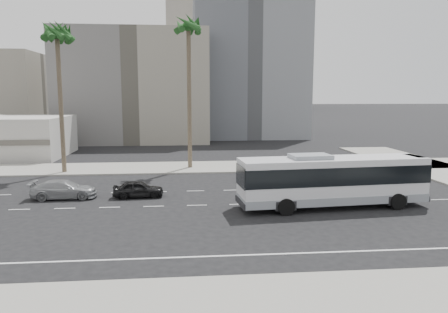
{
  "coord_description": "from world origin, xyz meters",
  "views": [
    {
      "loc": [
        -3.69,
        -28.62,
        7.64
      ],
      "look_at": [
        -0.72,
        4.0,
        2.86
      ],
      "focal_mm": 33.59,
      "sensor_mm": 36.0,
      "label": 1
    }
  ],
  "objects": [
    {
      "name": "palm_mid",
      "position": [
        -15.77,
        13.56,
        13.15
      ],
      "size": [
        4.73,
        4.73,
        14.62
      ],
      "rotation": [
        0.0,
        0.0,
        -0.31
      ],
      "color": "brown",
      "rests_on": "ground"
    },
    {
      "name": "highrise_far",
      "position": [
        70.0,
        260.0,
        30.0
      ],
      "size": [
        22.0,
        22.0,
        60.0
      ],
      "primitive_type": "cube",
      "color": "slate",
      "rests_on": "ground"
    },
    {
      "name": "car_a",
      "position": [
        -7.34,
        2.8,
        0.64
      ],
      "size": [
        1.75,
        3.84,
        1.28
      ],
      "primitive_type": "imported",
      "rotation": [
        0.0,
        0.0,
        1.64
      ],
      "color": "black",
      "rests_on": "ground"
    },
    {
      "name": "civic_tower",
      "position": [
        -2.0,
        250.0,
        38.83
      ],
      "size": [
        42.0,
        42.0,
        129.0
      ],
      "color": "#B5AB9A",
      "rests_on": "ground"
    },
    {
      "name": "palm_near",
      "position": [
        -3.3,
        15.14,
        14.27
      ],
      "size": [
        4.67,
        4.67,
        15.75
      ],
      "rotation": [
        0.0,
        0.0,
        -0.36
      ],
      "color": "brown",
      "rests_on": "ground"
    },
    {
      "name": "car_b",
      "position": [
        -12.84,
        2.96,
        0.69
      ],
      "size": [
        2.11,
        4.84,
        1.38
      ],
      "primitive_type": "imported",
      "rotation": [
        0.0,
        0.0,
        1.61
      ],
      "color": "gray",
      "rests_on": "ground"
    },
    {
      "name": "midrise_gray_center",
      "position": [
        8.0,
        52.0,
        13.0
      ],
      "size": [
        20.0,
        20.0,
        26.0
      ],
      "primitive_type": "cube",
      "color": "slate",
      "rests_on": "ground"
    },
    {
      "name": "highrise_right",
      "position": [
        45.0,
        230.0,
        35.0
      ],
      "size": [
        26.0,
        26.0,
        70.0
      ],
      "primitive_type": "cube",
      "color": "slate",
      "rests_on": "ground"
    },
    {
      "name": "sidewalk_north",
      "position": [
        0.0,
        15.5,
        0.07
      ],
      "size": [
        120.0,
        7.0,
        0.15
      ],
      "primitive_type": "cube",
      "color": "gray",
      "rests_on": "ground"
    },
    {
      "name": "ground",
      "position": [
        0.0,
        0.0,
        0.0
      ],
      "size": [
        700.0,
        700.0,
        0.0
      ],
      "primitive_type": "plane",
      "color": "black",
      "rests_on": "ground"
    },
    {
      "name": "city_bus",
      "position": [
        6.29,
        -1.25,
        1.95
      ],
      "size": [
        13.12,
        4.0,
        3.71
      ],
      "rotation": [
        0.0,
        0.0,
        0.09
      ],
      "color": "silver",
      "rests_on": "ground"
    },
    {
      "name": "midrise_beige_west",
      "position": [
        -12.0,
        45.0,
        9.0
      ],
      "size": [
        24.0,
        18.0,
        18.0
      ],
      "primitive_type": "cube",
      "color": "slate",
      "rests_on": "ground"
    }
  ]
}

